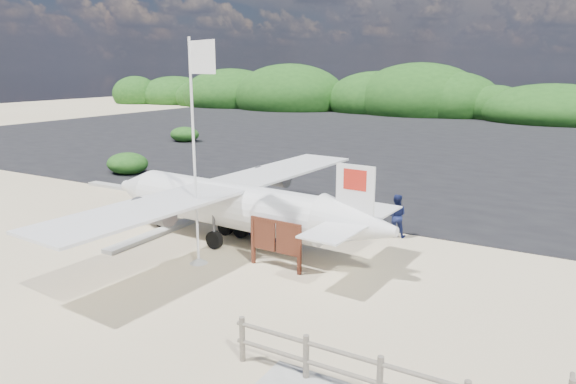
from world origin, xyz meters
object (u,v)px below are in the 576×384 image
(signboard, at_px, (276,269))
(crew_c, at_px, (281,223))
(aircraft_small, at_px, (341,126))
(crew_a, at_px, (246,212))
(flagpole, at_px, (199,263))
(baggage_cart, at_px, (256,235))
(crew_b, at_px, (396,216))

(signboard, bearing_deg, crew_c, 119.07)
(crew_c, xyz_separation_m, aircraft_small, (-13.59, 35.90, -0.85))
(crew_a, height_order, crew_c, crew_c)
(aircraft_small, bearing_deg, flagpole, 84.49)
(baggage_cart, distance_m, aircraft_small, 37.32)
(signboard, distance_m, crew_b, 5.35)
(signboard, relative_size, crew_c, 1.13)
(signboard, distance_m, crew_c, 2.17)
(flagpole, xyz_separation_m, aircraft_small, (-12.10, 38.51, 0.00))
(crew_a, distance_m, aircraft_small, 37.20)
(baggage_cart, distance_m, crew_a, 0.92)
(crew_a, bearing_deg, aircraft_small, -73.58)
(crew_c, bearing_deg, signboard, 105.73)
(crew_b, bearing_deg, baggage_cart, 12.27)
(crew_b, xyz_separation_m, crew_c, (-3.08, -3.00, 0.05))
(aircraft_small, bearing_deg, crew_c, 87.78)
(baggage_cart, xyz_separation_m, signboard, (2.31, -2.42, 0.00))
(crew_c, bearing_deg, crew_a, -28.25)
(baggage_cart, relative_size, crew_c, 1.61)
(flagpole, height_order, crew_c, flagpole)
(crew_b, bearing_deg, signboard, 49.76)
(flagpole, relative_size, crew_b, 4.33)
(crew_a, bearing_deg, crew_c, 159.72)
(crew_b, height_order, crew_c, crew_c)
(baggage_cart, relative_size, aircraft_small, 0.35)
(signboard, xyz_separation_m, crew_a, (-2.72, 2.42, 0.82))
(baggage_cart, distance_m, flagpole, 3.23)
(crew_c, bearing_deg, flagpole, 50.36)
(crew_a, bearing_deg, baggage_cart, 178.68)
(crew_b, relative_size, aircraft_small, 0.20)
(flagpole, relative_size, aircraft_small, 0.88)
(signboard, bearing_deg, baggage_cart, 137.00)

